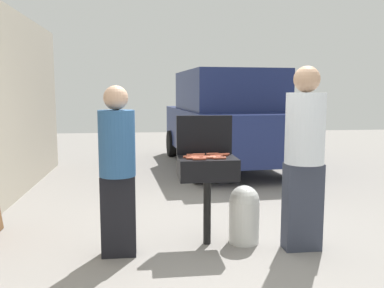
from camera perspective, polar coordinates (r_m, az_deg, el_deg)
The scene contains 23 objects.
ground_plane at distance 4.47m, azimuth 3.86°, elevation -13.61°, with size 24.00×24.00×0.00m, color gray.
bbq_grill at distance 4.23m, azimuth 2.15°, elevation -3.80°, with size 0.60×0.44×0.92m.
grill_lid_open at distance 4.39m, azimuth 1.73°, elevation 1.28°, with size 0.60×0.05×0.42m, color black.
hot_dog_0 at distance 4.09m, azimuth 3.88°, elevation -1.97°, with size 0.03×0.03×0.13m, color #C6593D.
hot_dog_1 at distance 4.29m, azimuth 4.13°, elevation -1.53°, with size 0.03×0.03×0.13m, color #AD4228.
hot_dog_2 at distance 4.33m, azimuth 4.38°, elevation -1.45°, with size 0.03×0.03×0.13m, color #B74C33.
hot_dog_3 at distance 4.08m, azimuth 0.11°, elevation -1.99°, with size 0.03×0.03×0.13m, color #C6593D.
hot_dog_4 at distance 4.17m, azimuth -0.36°, elevation -1.78°, with size 0.03×0.03×0.13m, color #C6593D.
hot_dog_5 at distance 4.19m, azimuth 2.99°, elevation -1.73°, with size 0.03×0.03×0.13m, color #AD4228.
hot_dog_6 at distance 4.23m, azimuth 0.84°, elevation -1.63°, with size 0.03×0.03×0.13m, color #AD4228.
hot_dog_7 at distance 4.16m, azimuth 3.17°, elevation -1.81°, with size 0.03×0.03×0.13m, color #AD4228.
hot_dog_8 at distance 4.17m, azimuth 1.27°, elevation -1.78°, with size 0.03×0.03×0.13m, color #C6593D.
hot_dog_9 at distance 4.35m, azimuth 2.87°, elevation -1.41°, with size 0.03×0.03×0.13m, color #C6593D.
hot_dog_10 at distance 4.31m, azimuth 0.96°, elevation -1.48°, with size 0.03×0.03×0.13m, color #C6593D.
hot_dog_11 at distance 4.14m, azimuth 0.71°, elevation -1.85°, with size 0.03×0.03×0.13m, color #AD4228.
hot_dog_12 at distance 4.27m, azimuth 0.10°, elevation -1.56°, with size 0.03×0.03×0.13m, color #B74C33.
hot_dog_13 at distance 4.03m, azimuth 1.05°, elevation -2.09°, with size 0.03×0.03×0.13m, color #B74C33.
hot_dog_14 at distance 4.23m, azimuth 3.43°, elevation -1.66°, with size 0.03×0.03×0.13m, color #C6593D.
hot_dog_15 at distance 4.11m, azimuth 2.44°, elevation -1.92°, with size 0.03×0.03×0.13m, color #C6593D.
propane_tank at distance 4.40m, azimuth 7.30°, elevation -9.55°, with size 0.32×0.32×0.62m.
person_left at distance 3.97m, azimuth -10.40°, elevation -2.92°, with size 0.35×0.35×1.65m.
person_right at distance 4.20m, azimuth 15.42°, elevation -1.08°, with size 0.39×0.39×1.84m.
parked_minivan at distance 8.71m, azimuth 4.68°, elevation 3.55°, with size 2.31×4.53×2.02m.
Camera 1 is at (-0.79, -4.10, 1.60)m, focal length 38.15 mm.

